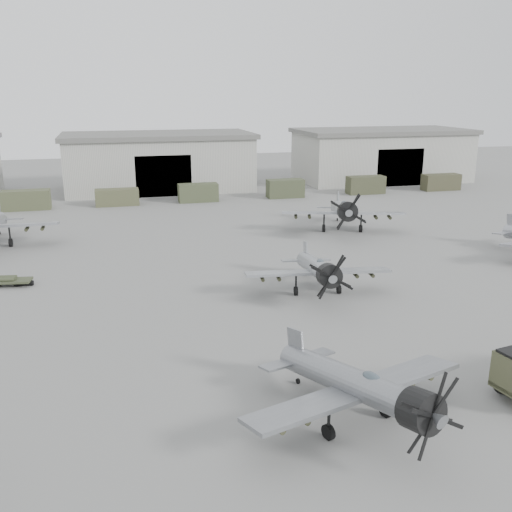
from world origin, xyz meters
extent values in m
plane|color=slate|center=(0.00, 0.00, 0.00)|extent=(220.00, 220.00, 0.00)
cube|color=#B1B0A6|center=(0.00, 62.00, 4.00)|extent=(28.00, 14.00, 8.00)
cube|color=#5E5E59|center=(0.00, 62.00, 8.35)|extent=(29.00, 14.80, 0.70)
cube|color=black|center=(0.00, 55.20, 3.00)|extent=(8.12, 0.40, 6.00)
cube|color=#B1B0A6|center=(38.00, 62.00, 4.00)|extent=(28.00, 14.00, 8.00)
cube|color=#5E5E59|center=(38.00, 62.00, 8.35)|extent=(29.00, 14.80, 0.70)
cube|color=black|center=(38.00, 55.20, 3.00)|extent=(8.12, 0.40, 6.00)
cube|color=#444930|center=(-18.43, 50.00, 1.28)|extent=(6.04, 2.20, 2.57)
cube|color=#494B31|center=(-6.86, 50.00, 1.12)|extent=(5.75, 2.20, 2.23)
cube|color=#40472E|center=(4.20, 50.00, 1.25)|extent=(5.49, 2.20, 2.51)
cube|color=#3C422B|center=(16.98, 50.00, 1.31)|extent=(5.32, 2.20, 2.63)
cube|color=#3A3D28|center=(29.66, 50.00, 1.32)|extent=(5.70, 2.20, 2.64)
cube|color=#3C3B27|center=(42.44, 50.00, 1.24)|extent=(5.90, 2.20, 2.48)
cylinder|color=gray|center=(2.40, -6.54, 2.03)|extent=(4.16, 9.75, 2.88)
cylinder|color=black|center=(3.66, -10.68, 2.72)|extent=(2.10, 1.90, 1.92)
cube|color=gray|center=(2.57, -7.06, 1.80)|extent=(11.60, 5.29, 0.52)
cube|color=gray|center=(1.15, -2.39, 2.17)|extent=(0.55, 1.50, 1.84)
ellipsoid|color=#3F4C54|center=(2.83, -7.94, 2.86)|extent=(0.85, 1.22, 0.52)
cylinder|color=black|center=(0.94, -7.75, 0.32)|extent=(0.46, 0.78, 0.74)
cylinder|color=black|center=(4.29, -6.73, 0.32)|extent=(0.46, 0.78, 0.74)
cylinder|color=black|center=(1.23, -2.66, 0.14)|extent=(0.19, 0.31, 0.29)
cylinder|color=#999DA2|center=(7.21, 10.87, 1.95)|extent=(2.61, 9.49, 2.77)
cylinder|color=black|center=(6.64, 6.75, 2.61)|extent=(1.86, 1.62, 1.84)
cube|color=#999DA2|center=(7.14, 10.35, 1.73)|extent=(11.24, 3.46, 0.50)
cube|color=#999DA2|center=(7.78, 15.00, 2.09)|extent=(0.31, 1.47, 1.77)
ellipsoid|color=#3F4C54|center=(7.02, 9.47, 2.75)|extent=(0.67, 1.13, 0.50)
cylinder|color=black|center=(5.45, 10.40, 0.31)|extent=(0.34, 0.74, 0.71)
cylinder|color=black|center=(8.78, 9.94, 0.31)|extent=(0.34, 0.74, 0.71)
cylinder|color=black|center=(7.75, 14.73, 0.13)|extent=(0.14, 0.30, 0.28)
cylinder|color=black|center=(31.02, 18.46, 0.15)|extent=(0.17, 0.33, 0.32)
cylinder|color=black|center=(-17.73, 30.95, 0.38)|extent=(0.32, 0.87, 0.86)
cylinder|color=black|center=(-19.67, 36.60, 0.16)|extent=(0.14, 0.35, 0.35)
cylinder|color=#9DA0A5|center=(17.04, 29.16, 2.36)|extent=(4.84, 11.31, 3.34)
cylinder|color=black|center=(15.58, 24.35, 3.15)|extent=(2.44, 2.21, 2.22)
cube|color=#9DA0A5|center=(16.85, 28.54, 2.08)|extent=(13.47, 6.15, 0.60)
cube|color=#9DA0A5|center=(18.50, 33.96, 2.52)|extent=(0.64, 1.74, 2.13)
ellipsoid|color=#3F4C54|center=(16.54, 27.52, 3.32)|extent=(0.99, 1.41, 0.60)
cylinder|color=black|center=(14.85, 28.93, 0.37)|extent=(0.54, 0.91, 0.86)
cylinder|color=black|center=(18.73, 27.75, 0.37)|extent=(0.54, 0.91, 0.86)
cylinder|color=black|center=(18.41, 33.66, 0.16)|extent=(0.22, 0.36, 0.34)
cube|color=#363C27|center=(-16.25, 18.14, 0.45)|extent=(3.93, 1.97, 0.18)
cylinder|color=black|center=(-16.25, 18.14, 0.20)|extent=(1.54, 0.67, 0.44)
cylinder|color=#363C27|center=(-16.25, 18.14, 0.64)|extent=(1.42, 0.53, 0.32)
camera|label=1|loc=(-7.79, -28.51, 15.06)|focal=40.00mm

